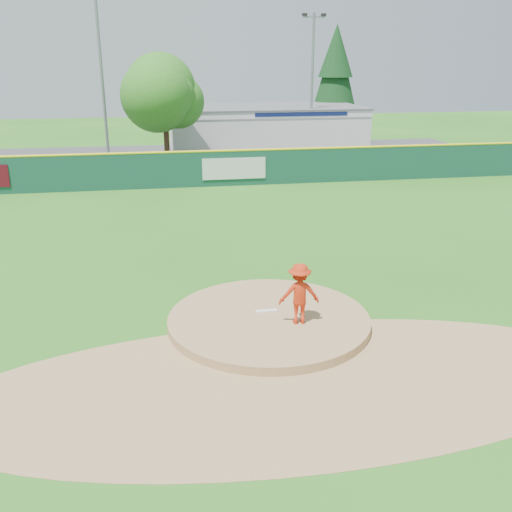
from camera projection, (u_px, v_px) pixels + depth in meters
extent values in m
plane|color=#286B19|center=(269.00, 324.00, 15.61)|extent=(120.00, 120.00, 0.00)
cylinder|color=#9E774C|center=(269.00, 324.00, 15.61)|extent=(5.50, 5.50, 0.50)
cube|color=white|center=(267.00, 311.00, 15.80)|extent=(0.60, 0.15, 0.04)
cylinder|color=#9E774C|center=(295.00, 382.00, 12.82)|extent=(15.40, 15.40, 0.01)
cube|color=#38383A|center=(195.00, 160.00, 40.72)|extent=(44.00, 16.00, 0.02)
imported|color=red|center=(299.00, 294.00, 14.90)|extent=(1.11, 0.69, 1.65)
imported|color=white|center=(286.00, 162.00, 35.36)|extent=(5.88, 3.53, 1.53)
cube|color=silver|center=(265.00, 128.00, 45.83)|extent=(15.00, 8.00, 3.20)
cube|color=white|center=(275.00, 115.00, 41.64)|extent=(15.00, 0.06, 0.55)
cube|color=#0F194C|center=(302.00, 114.00, 41.93)|extent=(7.00, 0.03, 0.28)
cube|color=#59595B|center=(265.00, 107.00, 45.29)|extent=(15.20, 8.20, 0.12)
cube|color=silver|center=(234.00, 169.00, 32.20)|extent=(3.60, 0.04, 1.20)
cube|color=#134032|center=(207.00, 169.00, 32.02)|extent=(40.00, 0.10, 2.00)
cylinder|color=yellow|center=(206.00, 151.00, 31.70)|extent=(40.00, 0.14, 0.14)
cylinder|color=#382314|center=(167.00, 147.00, 38.11)|extent=(0.36, 0.36, 2.60)
sphere|color=#387F23|center=(164.00, 96.00, 37.04)|extent=(5.60, 5.60, 5.60)
cylinder|color=#382314|center=(333.00, 130.00, 50.97)|extent=(0.40, 0.40, 1.60)
cone|color=#113A16|center=(335.00, 75.00, 49.41)|extent=(4.40, 4.40, 7.90)
cylinder|color=gray|center=(102.00, 80.00, 37.93)|extent=(0.20, 0.20, 11.00)
cylinder|color=gray|center=(312.00, 85.00, 42.42)|extent=(0.20, 0.20, 10.00)
cube|color=gray|center=(314.00, 17.00, 40.88)|extent=(1.60, 0.10, 0.10)
cube|color=black|center=(305.00, 15.00, 40.71)|extent=(0.35, 0.25, 0.20)
cube|color=black|center=(324.00, 15.00, 40.94)|extent=(0.35, 0.25, 0.20)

